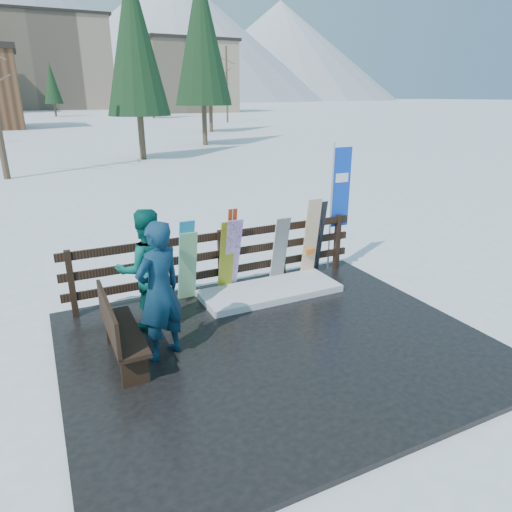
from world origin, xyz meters
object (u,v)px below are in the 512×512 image
person_front (159,291)px  person_back (147,269)px  bench (118,329)px  rental_flag (339,192)px  snowboard_1 (188,266)px  snowboard_2 (227,257)px  snowboard_0 (186,261)px  snowboard_5 (311,239)px  snowboard_3 (232,256)px  snowboard_4 (280,251)px

person_front → person_back: person_front is taller
bench → rental_flag: (4.78, 1.79, 1.09)m
snowboard_1 → snowboard_2: (0.73, 0.00, 0.05)m
bench → snowboard_1: bearing=46.1°
person_front → snowboard_2: bearing=-160.4°
snowboard_2 → person_back: 1.71m
bench → snowboard_0: size_ratio=0.97×
bench → person_back: size_ratio=0.79×
bench → snowboard_5: size_ratio=0.92×
snowboard_1 → snowboard_2: 0.73m
person_front → person_back: size_ratio=1.03×
snowboard_2 → person_back: (-1.57, -0.62, 0.25)m
snowboard_5 → person_front: (-3.40, -1.59, 0.17)m
snowboard_3 → person_front: (-1.73, -1.59, 0.26)m
snowboard_4 → person_front: bearing=-149.7°
snowboard_2 → snowboard_5: (1.78, -0.00, 0.11)m
person_back → person_front: bearing=87.2°
bench → snowboard_3: snowboard_3 is taller
snowboard_3 → snowboard_4: size_ratio=1.09×
bench → snowboard_3: 2.77m
bench → person_front: bearing=-6.3°
snowboard_1 → rental_flag: 3.46m
snowboard_1 → person_front: 1.85m
bench → snowboard_1: 2.12m
person_back → snowboard_2: bearing=-158.2°
bench → person_back: bearing=55.2°
snowboard_2 → snowboard_0: bearing=-180.0°
snowboard_4 → person_back: (-2.66, -0.62, 0.28)m
person_front → person_back: 0.97m
person_front → snowboard_3: bearing=-162.3°
snowboard_3 → person_back: 1.81m
bench → person_back: (0.63, 0.90, 0.43)m
snowboard_0 → person_front: bearing=-118.6°
person_back → bench: bearing=55.5°
bench → snowboard_1: snowboard_1 is taller
snowboard_2 → snowboard_3: (0.11, -0.00, 0.01)m
snowboard_0 → person_front: size_ratio=0.79×
snowboard_0 → snowboard_4: snowboard_0 is taller
snowboard_1 → snowboard_4: bearing=-0.0°
snowboard_2 → rental_flag: size_ratio=0.55×
snowboard_1 → rental_flag: (3.31, 0.27, 0.96)m
snowboard_4 → snowboard_5: (0.69, 0.00, 0.14)m
snowboard_1 → snowboard_5: size_ratio=0.81×
snowboard_0 → snowboard_1: 0.11m
snowboard_0 → snowboard_1: (0.03, 0.00, -0.11)m
snowboard_0 → snowboard_3: snowboard_0 is taller
person_back → snowboard_3: bearing=-159.5°
snowboard_1 → snowboard_4: size_ratio=0.98×
bench → snowboard_3: (2.31, 1.52, 0.20)m
snowboard_2 → snowboard_4: size_ratio=1.05×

